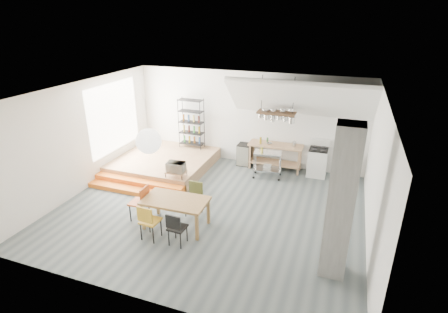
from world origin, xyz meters
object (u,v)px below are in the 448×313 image
at_px(stove, 317,162).
at_px(mini_fridge, 244,154).
at_px(dining_table, 175,203).
at_px(rolling_cart, 267,161).

height_order(stove, mini_fridge, stove).
bearing_deg(dining_table, mini_fridge, 82.20).
distance_m(stove, rolling_cart, 1.66).
distance_m(dining_table, mini_fridge, 4.32).
xyz_separation_m(stove, rolling_cart, (-1.50, -0.70, 0.08)).
xyz_separation_m(rolling_cart, mini_fridge, (-1.00, 0.74, -0.18)).
distance_m(dining_table, rolling_cart, 3.84).
relative_size(dining_table, mini_fridge, 2.11).
relative_size(dining_table, rolling_cart, 1.72).
bearing_deg(mini_fridge, stove, -1.01).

